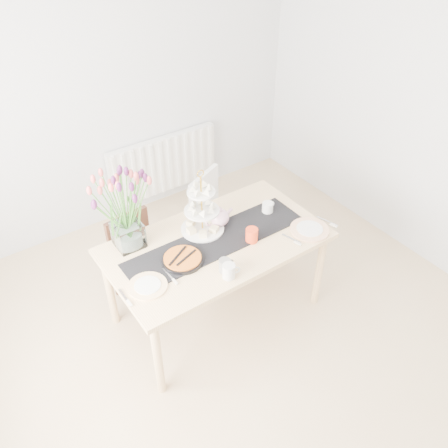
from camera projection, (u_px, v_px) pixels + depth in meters
room_shell at (263, 223)px, 2.72m from camera, size 4.50×4.50×4.50m
radiator at (164, 164)px, 4.89m from camera, size 1.20×0.08×0.60m
dining_table at (216, 249)px, 3.50m from camera, size 1.60×0.90×0.75m
chair_brown at (137, 253)px, 3.82m from camera, size 0.44×0.44×0.76m
chair_white at (215, 212)px, 4.17m from camera, size 0.55×0.55×0.84m
table_runner at (216, 241)px, 3.45m from camera, size 1.40×0.35×0.01m
tulip_vase at (123, 201)px, 3.18m from camera, size 0.69×0.69×0.60m
cake_stand at (202, 216)px, 3.47m from camera, size 0.32×0.32×0.48m
teapot at (219, 217)px, 3.56m from camera, size 0.24×0.20×0.16m
cream_jug at (268, 208)px, 3.71m from camera, size 0.10×0.10×0.09m
tart_tin at (183, 259)px, 3.27m from camera, size 0.29×0.29×0.04m
mug_grey at (225, 266)px, 3.18m from camera, size 0.08×0.08×0.10m
mug_white at (229, 271)px, 3.13m from camera, size 0.11×0.11×0.10m
mug_orange at (252, 235)px, 3.42m from camera, size 0.13×0.13×0.11m
plate_left at (148, 286)px, 3.08m from camera, size 0.26×0.26×0.01m
plate_right at (310, 229)px, 3.55m from camera, size 0.36×0.36×0.02m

